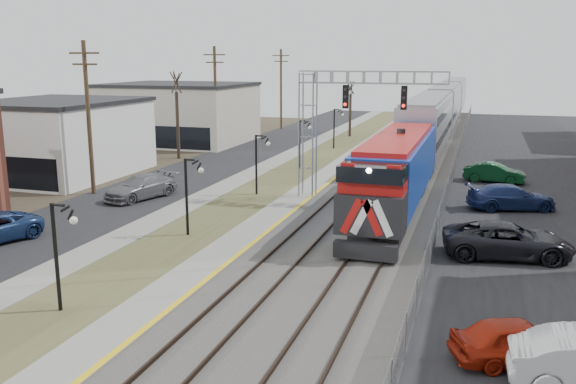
% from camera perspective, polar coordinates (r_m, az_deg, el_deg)
% --- Properties ---
extents(street_west, '(7.00, 120.00, 0.04)m').
position_cam_1_polar(street_west, '(49.70, -8.24, 2.01)').
color(street_west, black).
rests_on(street_west, ground).
extents(sidewalk, '(2.00, 120.00, 0.08)m').
position_cam_1_polar(sidewalk, '(47.93, -3.38, 1.76)').
color(sidewalk, gray).
rests_on(sidewalk, ground).
extents(grass_median, '(4.00, 120.00, 0.06)m').
position_cam_1_polar(grass_median, '(46.95, 0.04, 1.55)').
color(grass_median, '#454F2A').
rests_on(grass_median, ground).
extents(platform, '(2.00, 120.00, 0.24)m').
position_cam_1_polar(platform, '(46.13, 3.59, 1.44)').
color(platform, gray).
rests_on(platform, ground).
extents(ballast_bed, '(8.00, 120.00, 0.20)m').
position_cam_1_polar(ballast_bed, '(45.21, 9.75, 1.03)').
color(ballast_bed, '#595651').
rests_on(ballast_bed, ground).
extents(parking_lot, '(16.00, 120.00, 0.04)m').
position_cam_1_polar(parking_lot, '(45.24, 24.96, -0.05)').
color(parking_lot, black).
rests_on(parking_lot, ground).
extents(platform_edge, '(0.24, 120.00, 0.01)m').
position_cam_1_polar(platform_edge, '(45.91, 4.66, 1.53)').
color(platform_edge, gold).
rests_on(platform_edge, platform).
extents(track_near, '(1.58, 120.00, 0.15)m').
position_cam_1_polar(track_near, '(45.49, 7.26, 1.41)').
color(track_near, '#2D2119').
rests_on(track_near, ballast_bed).
extents(track_far, '(1.58, 120.00, 0.15)m').
position_cam_1_polar(track_far, '(45.01, 11.65, 1.13)').
color(track_far, '#2D2119').
rests_on(track_far, ballast_bed).
extents(train, '(3.00, 85.85, 5.33)m').
position_cam_1_polar(train, '(69.90, 14.04, 7.15)').
color(train, '#1439A5').
rests_on(train, ground).
extents(signal_gantry, '(9.00, 1.07, 8.15)m').
position_cam_1_polar(signal_gantry, '(38.10, 4.37, 7.42)').
color(signal_gantry, gray).
rests_on(signal_gantry, ground).
extents(lampposts, '(0.14, 62.14, 4.00)m').
position_cam_1_polar(lampposts, '(31.36, -9.24, -0.42)').
color(lampposts, black).
rests_on(lampposts, ground).
extents(utility_poles, '(0.28, 80.28, 10.00)m').
position_cam_1_polar(utility_poles, '(42.02, -18.15, 6.50)').
color(utility_poles, '#4C3823').
rests_on(utility_poles, ground).
extents(fence, '(0.04, 120.00, 1.60)m').
position_cam_1_polar(fence, '(44.72, 15.11, 1.57)').
color(fence, gray).
rests_on(fence, ground).
extents(buildings_west, '(14.00, 67.00, 7.00)m').
position_cam_1_polar(buildings_west, '(45.73, -25.22, 3.86)').
color(buildings_west, '#B7B1A0').
rests_on(buildings_west, ground).
extents(bare_trees, '(12.30, 42.30, 5.95)m').
position_cam_1_polar(bare_trees, '(53.29, -7.63, 5.65)').
color(bare_trees, '#382D23').
rests_on(bare_trees, ground).
extents(car_lot_a, '(4.29, 3.09, 1.36)m').
position_cam_1_polar(car_lot_a, '(19.74, 20.78, -12.99)').
color(car_lot_a, '#9E1E0C').
rests_on(car_lot_a, ground).
extents(car_lot_c, '(6.05, 3.47, 1.59)m').
position_cam_1_polar(car_lot_c, '(29.33, 19.86, -4.35)').
color(car_lot_c, black).
rests_on(car_lot_c, ground).
extents(car_lot_d, '(5.52, 3.54, 1.49)m').
position_cam_1_polar(car_lot_d, '(38.64, 20.15, -0.51)').
color(car_lot_d, navy).
rests_on(car_lot_d, ground).
extents(car_lot_e, '(4.16, 1.94, 1.38)m').
position_cam_1_polar(car_lot_e, '(47.24, 18.72, 1.77)').
color(car_lot_e, slate).
rests_on(car_lot_e, ground).
extents(car_lot_f, '(4.44, 2.07, 1.41)m').
position_cam_1_polar(car_lot_f, '(46.72, 18.75, 1.67)').
color(car_lot_f, '#0B3719').
rests_on(car_lot_f, ground).
extents(car_street_b, '(3.57, 5.60, 1.51)m').
position_cam_1_polar(car_street_b, '(40.27, -13.60, 0.42)').
color(car_street_b, slate).
rests_on(car_street_b, ground).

